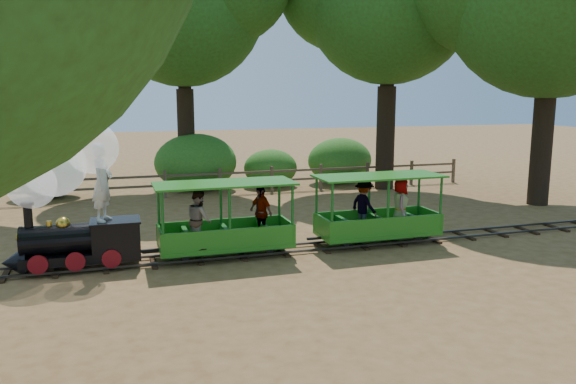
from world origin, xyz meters
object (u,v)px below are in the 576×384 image
object	(u,v)px
locomotive	(67,187)
fence	(246,178)
carriage_rear	(378,212)
carriage_front	(226,224)

from	to	relation	value
locomotive	fence	world-z (taller)	locomotive
locomotive	fence	distance (m)	9.84
carriage_rear	fence	xyz separation A→B (m)	(-1.52, 7.97, -0.22)
carriage_rear	fence	size ratio (longest dim) A/B	0.17
carriage_front	carriage_rear	size ratio (longest dim) A/B	1.00
carriage_rear	fence	bearing A→B (deg)	100.77
locomotive	fence	size ratio (longest dim) A/B	0.18
locomotive	fence	xyz separation A→B (m)	(5.70, 7.93, -1.23)
carriage_front	fence	size ratio (longest dim) A/B	0.17
carriage_front	carriage_rear	distance (m)	3.88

